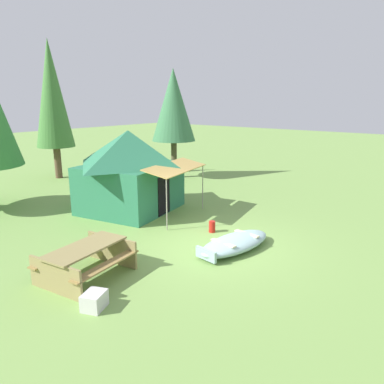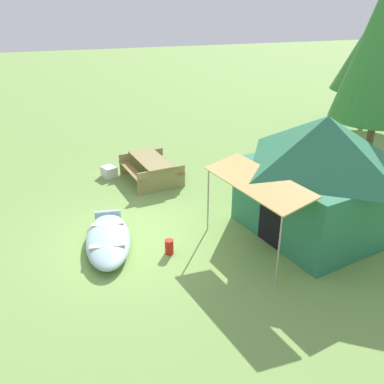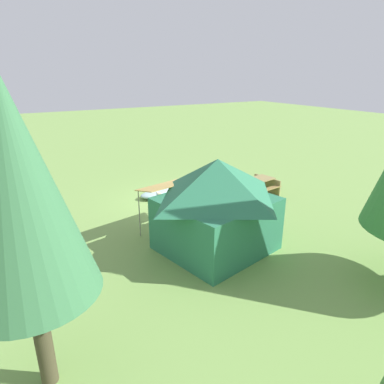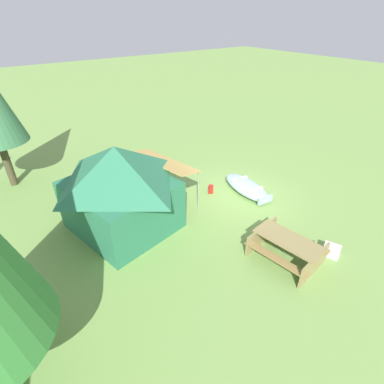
% 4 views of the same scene
% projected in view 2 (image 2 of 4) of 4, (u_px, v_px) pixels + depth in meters
% --- Properties ---
extents(ground_plane, '(80.00, 80.00, 0.00)m').
position_uv_depth(ground_plane, '(136.00, 239.00, 10.10)').
color(ground_plane, '#759D4C').
extents(beached_rowboat, '(2.61, 1.35, 0.37)m').
position_uv_depth(beached_rowboat, '(108.00, 239.00, 9.75)').
color(beached_rowboat, '#97BABA').
rests_on(beached_rowboat, ground_plane).
extents(canvas_cabin_tent, '(3.91, 4.47, 2.93)m').
position_uv_depth(canvas_cabin_tent, '(320.00, 174.00, 9.89)').
color(canvas_cabin_tent, '#2A714E').
rests_on(canvas_cabin_tent, ground_plane).
extents(picnic_table, '(2.14, 1.79, 0.74)m').
position_uv_depth(picnic_table, '(151.00, 166.00, 13.12)').
color(picnic_table, olive).
rests_on(picnic_table, ground_plane).
extents(cooler_box, '(0.58, 0.53, 0.34)m').
position_uv_depth(cooler_box, '(109.00, 172.00, 13.53)').
color(cooler_box, silver).
rests_on(cooler_box, ground_plane).
extents(fuel_can, '(0.22, 0.22, 0.35)m').
position_uv_depth(fuel_can, '(169.00, 247.00, 9.48)').
color(fuel_can, red).
rests_on(fuel_can, ground_plane).
extents(pine_tree_far_center, '(3.10, 3.10, 5.03)m').
position_uv_depth(pine_tree_far_center, '(374.00, 49.00, 17.26)').
color(pine_tree_far_center, '#543333').
rests_on(pine_tree_far_center, ground_plane).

